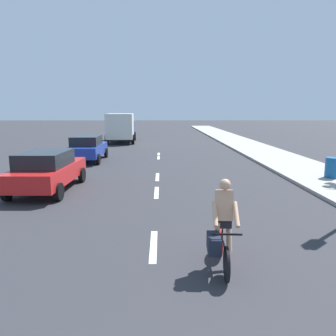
{
  "coord_description": "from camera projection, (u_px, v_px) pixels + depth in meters",
  "views": [
    {
      "loc": [
        0.19,
        -0.29,
        3.13
      ],
      "look_at": [
        0.43,
        10.86,
        1.1
      ],
      "focal_mm": 34.11,
      "sensor_mm": 36.0,
      "label": 1
    }
  ],
  "objects": [
    {
      "name": "lane_stripe_3",
      "position": [
        157.0,
        192.0,
        12.28
      ],
      "size": [
        0.16,
        1.8,
        0.01
      ],
      "primitive_type": "cube",
      "color": "white",
      "rests_on": "ground"
    },
    {
      "name": "sidewalk_strip",
      "position": [
        267.0,
        154.0,
        22.63
      ],
      "size": [
        3.6,
        80.0,
        0.14
      ],
      "primitive_type": "cube",
      "color": "#9E998E",
      "rests_on": "ground"
    },
    {
      "name": "lane_stripe_5",
      "position": [
        159.0,
        157.0,
        21.4
      ],
      "size": [
        0.16,
        1.8,
        0.01
      ],
      "primitive_type": "cube",
      "color": "white",
      "rests_on": "ground"
    },
    {
      "name": "ground_plane",
      "position": [
        158.0,
        159.0,
        20.51
      ],
      "size": [
        160.0,
        160.0,
        0.0
      ],
      "primitive_type": "plane",
      "color": "#2D2D33"
    },
    {
      "name": "trash_bin_near",
      "position": [
        332.0,
        168.0,
        14.26
      ],
      "size": [
        0.6,
        0.6,
        0.91
      ],
      "primitive_type": "cylinder",
      "color": "#14518C",
      "rests_on": "sidewalk_strip"
    },
    {
      "name": "delivery_truck",
      "position": [
        121.0,
        127.0,
        31.08
      ],
      "size": [
        2.89,
        6.34,
        2.8
      ],
      "rotation": [
        0.0,
        0.0,
        0.04
      ],
      "color": "#23478C",
      "rests_on": "ground"
    },
    {
      "name": "lane_stripe_4",
      "position": [
        157.0,
        177.0,
        15.14
      ],
      "size": [
        0.16,
        1.8,
        0.01
      ],
      "primitive_type": "cube",
      "color": "white",
      "rests_on": "ground"
    },
    {
      "name": "lane_stripe_6",
      "position": [
        159.0,
        154.0,
        22.8
      ],
      "size": [
        0.16,
        1.8,
        0.01
      ],
      "primitive_type": "cube",
      "color": "white",
      "rests_on": "ground"
    },
    {
      "name": "cyclist",
      "position": [
        222.0,
        229.0,
        6.27
      ],
      "size": [
        0.63,
        1.71,
        1.82
      ],
      "rotation": [
        0.0,
        0.0,
        3.08
      ],
      "color": "black",
      "rests_on": "ground"
    },
    {
      "name": "parked_car_red",
      "position": [
        47.0,
        170.0,
        12.43
      ],
      "size": [
        2.11,
        4.4,
        1.57
      ],
      "rotation": [
        0.0,
        0.0,
        -0.03
      ],
      "color": "red",
      "rests_on": "ground"
    },
    {
      "name": "lane_stripe_2",
      "position": [
        154.0,
        246.0,
        7.46
      ],
      "size": [
        0.16,
        1.8,
        0.01
      ],
      "primitive_type": "cube",
      "color": "white",
      "rests_on": "ground"
    },
    {
      "name": "parked_car_blue",
      "position": [
        87.0,
        148.0,
        19.76
      ],
      "size": [
        2.02,
        4.3,
        1.57
      ],
      "rotation": [
        0.0,
        0.0,
        0.01
      ],
      "color": "#1E389E",
      "rests_on": "ground"
    }
  ]
}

